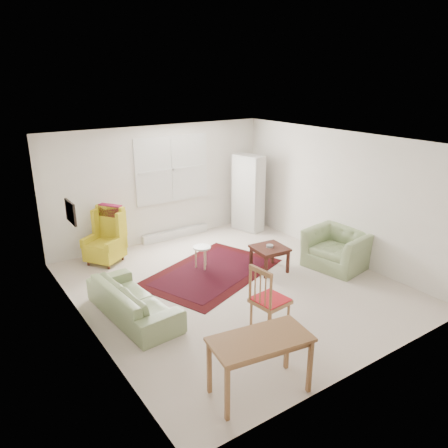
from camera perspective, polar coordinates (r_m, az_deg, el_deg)
room at (r=7.37m, az=0.51°, el=1.36°), size 5.04×5.54×2.51m
rug at (r=8.15m, az=-1.64°, el=-6.28°), size 2.93×2.41×0.03m
sofa at (r=6.77m, az=-11.83°, el=-8.92°), size 0.86×1.89×0.74m
armchair at (r=8.52m, az=14.65°, el=-2.72°), size 1.14×1.25×0.85m
wingback_chair at (r=8.67m, az=-15.47°, el=-1.52°), size 0.91×0.90×1.10m
coffee_table at (r=8.18m, az=5.94°, el=-4.54°), size 0.64×0.64×0.48m
stool at (r=8.25m, az=-2.89°, el=-4.35°), size 0.44×0.44×0.44m
cabinet at (r=10.11m, az=3.19°, el=4.03°), size 0.54×0.78×1.77m
desk at (r=5.22m, az=4.68°, el=-17.92°), size 1.21×0.74×0.72m
desk_chair at (r=6.20m, az=6.07°, el=-9.72°), size 0.50×0.50×1.04m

